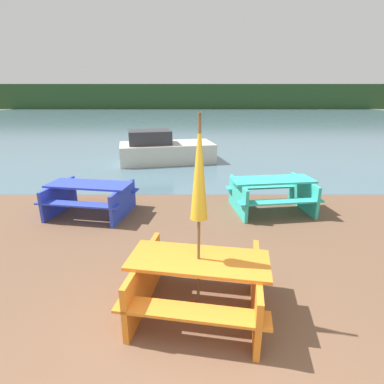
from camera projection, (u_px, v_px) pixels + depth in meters
The scene contains 7 objects.
water at pixel (192, 119), 31.99m from camera, with size 60.00×50.00×0.00m.
far_treeline at pixel (193, 97), 50.33m from camera, with size 80.00×1.60×4.00m.
picnic_table_orange at pixel (199, 280), 3.75m from camera, with size 1.91×1.64×0.76m.
picnic_table_blue at pixel (91, 195), 6.86m from camera, with size 2.06×1.67×0.73m.
picnic_table_teal at pixel (272, 192), 7.05m from camera, with size 2.06×1.62×0.78m.
umbrella_gold at pixel (200, 172), 3.30m from camera, with size 0.20×0.20×2.49m.
boat at pixel (165, 150), 12.06m from camera, with size 3.99×2.52×1.28m.
Camera 1 is at (0.06, -1.69, 2.69)m, focal length 28.00 mm.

